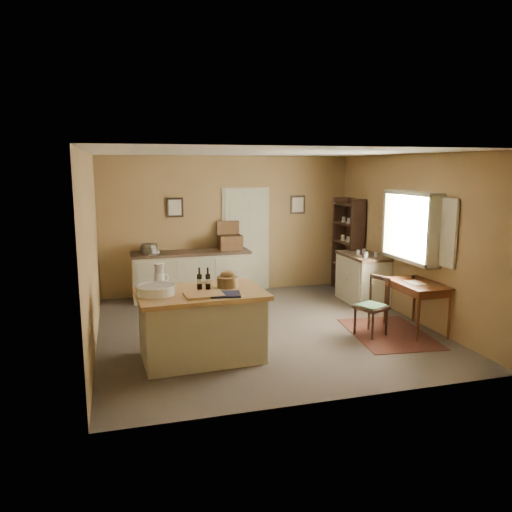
{
  "coord_description": "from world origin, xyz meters",
  "views": [
    {
      "loc": [
        -2.15,
        -7.12,
        2.51
      ],
      "look_at": [
        -0.12,
        0.08,
        1.15
      ],
      "focal_mm": 35.0,
      "sensor_mm": 36.0,
      "label": 1
    }
  ],
  "objects": [
    {
      "name": "sideboard",
      "position": [
        -0.8,
        2.2,
        0.48
      ],
      "size": [
        2.24,
        0.63,
        1.18
      ],
      "color": "#B3AF91",
      "rests_on": "ground"
    },
    {
      "name": "shelving_unit",
      "position": [
        2.35,
        1.87,
        0.94
      ],
      "size": [
        0.32,
        0.84,
        1.88
      ],
      "color": "black",
      "rests_on": "ground"
    },
    {
      "name": "window",
      "position": [
        2.42,
        -0.2,
        1.55
      ],
      "size": [
        0.25,
        1.99,
        1.12
      ],
      "color": "#B3AF91",
      "rests_on": "ground"
    },
    {
      "name": "rug",
      "position": [
        1.75,
        -0.72,
        0.0
      ],
      "size": [
        1.28,
        1.72,
        0.01
      ],
      "primitive_type": "cube",
      "rotation": [
        0.0,
        0.0,
        -0.11
      ],
      "color": "#4B1E16",
      "rests_on": "ground"
    },
    {
      "name": "ground",
      "position": [
        0.0,
        0.0,
        0.0
      ],
      "size": [
        5.0,
        5.0,
        0.0
      ],
      "primitive_type": "plane",
      "color": "#50463D",
      "rests_on": "ground"
    },
    {
      "name": "wall_left",
      "position": [
        -2.5,
        0.0,
        1.35
      ],
      "size": [
        0.1,
        5.0,
        2.7
      ],
      "primitive_type": "cube",
      "color": "olive",
      "rests_on": "ground"
    },
    {
      "name": "writing_desk",
      "position": [
        2.2,
        -0.72,
        0.67
      ],
      "size": [
        0.6,
        0.98,
        0.82
      ],
      "color": "#3B1A0B",
      "rests_on": "ground"
    },
    {
      "name": "door",
      "position": [
        0.35,
        2.47,
        1.05
      ],
      "size": [
        0.97,
        0.06,
        2.11
      ],
      "primitive_type": "cube",
      "color": "#B2B396",
      "rests_on": "ground"
    },
    {
      "name": "wall_right",
      "position": [
        2.5,
        0.0,
        1.35
      ],
      "size": [
        0.1,
        5.0,
        2.7
      ],
      "primitive_type": "cube",
      "color": "olive",
      "rests_on": "ground"
    },
    {
      "name": "ceiling",
      "position": [
        0.0,
        0.0,
        2.7
      ],
      "size": [
        5.0,
        5.0,
        0.0
      ],
      "primitive_type": "plane",
      "color": "silver",
      "rests_on": "wall_back"
    },
    {
      "name": "desk_chair",
      "position": [
        1.45,
        -0.7,
        0.43
      ],
      "size": [
        0.53,
        0.53,
        0.87
      ],
      "primitive_type": null,
      "rotation": [
        0.0,
        0.0,
        0.4
      ],
      "color": "black",
      "rests_on": "ground"
    },
    {
      "name": "right_cabinet",
      "position": [
        2.2,
        1.01,
        0.46
      ],
      "size": [
        0.62,
        1.11,
        0.99
      ],
      "color": "#B3AF91",
      "rests_on": "ground"
    },
    {
      "name": "wall_front",
      "position": [
        0.0,
        -2.5,
        1.35
      ],
      "size": [
        5.0,
        0.1,
        2.7
      ],
      "primitive_type": "cube",
      "color": "olive",
      "rests_on": "ground"
    },
    {
      "name": "wall_back",
      "position": [
        0.0,
        2.5,
        1.35
      ],
      "size": [
        5.0,
        0.1,
        2.7
      ],
      "primitive_type": "cube",
      "color": "olive",
      "rests_on": "ground"
    },
    {
      "name": "work_island",
      "position": [
        -1.15,
        -0.9,
        0.48
      ],
      "size": [
        1.68,
        1.14,
        1.2
      ],
      "rotation": [
        0.0,
        0.0,
        0.05
      ],
      "color": "#B3AF91",
      "rests_on": "ground"
    },
    {
      "name": "framed_prints",
      "position": [
        0.2,
        2.48,
        1.72
      ],
      "size": [
        2.82,
        0.02,
        0.38
      ],
      "color": "black",
      "rests_on": "ground"
    }
  ]
}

